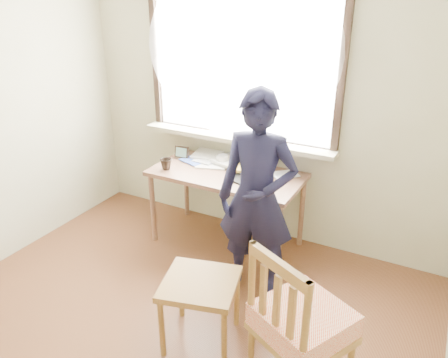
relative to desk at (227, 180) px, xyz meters
The scene contains 13 objects.
room_shell 1.75m from the desk, 84.91° to the right, with size 3.52×4.02×2.61m.
desk is the anchor object (origin of this frame).
laptop 0.29m from the desk, ahead, with size 0.37×0.34×0.21m.
mug_white 0.22m from the desk, 129.30° to the left, with size 0.12×0.12×0.09m, color white.
mug_dark 0.55m from the desk, 159.66° to the right, with size 0.11×0.11×0.10m, color black.
mouse 0.50m from the desk, 11.69° to the right, with size 0.09×0.06×0.03m, color black.
desk_clutter 0.21m from the desk, 112.54° to the left, with size 0.56×0.48×0.04m.
book_a 0.43m from the desk, 155.66° to the left, with size 0.20×0.26×0.02m, color white.
book_b 0.48m from the desk, 28.76° to the left, with size 0.16×0.22×0.02m, color white.
picture_frame 0.55m from the desk, 169.30° to the left, with size 0.14×0.03×0.11m.
work_chair 1.26m from the desk, 70.33° to the right, with size 0.57×0.55×0.48m.
side_chair 1.71m from the desk, 48.81° to the right, with size 0.62×0.61×1.01m.
person 0.73m from the desk, 44.62° to the right, with size 0.58×0.38×1.59m, color black.
Camera 1 is at (1.47, -1.47, 2.21)m, focal length 35.00 mm.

